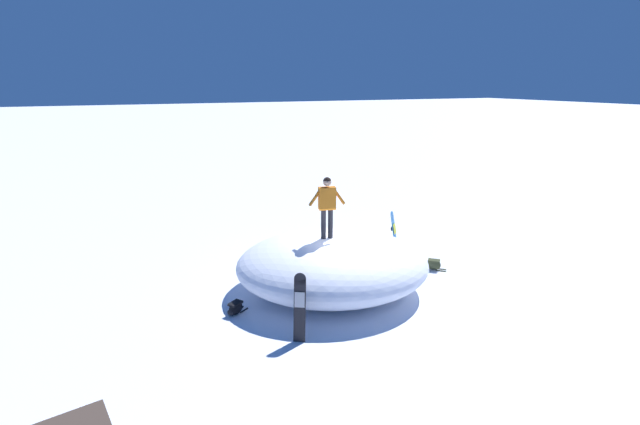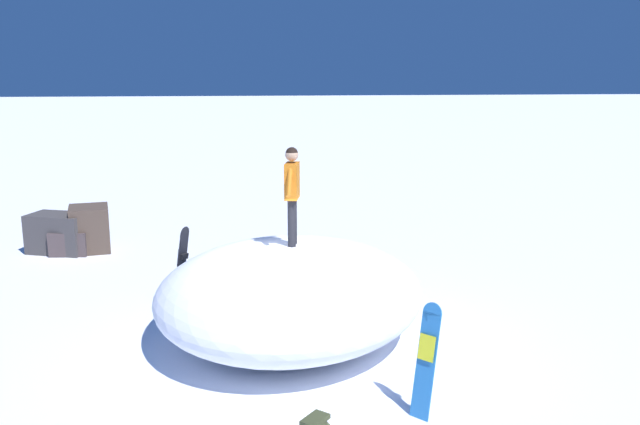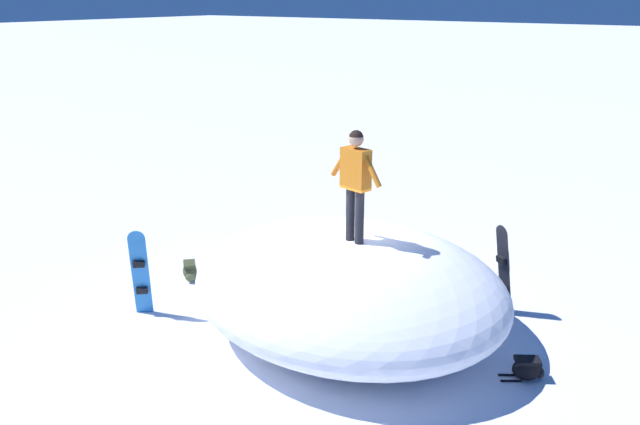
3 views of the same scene
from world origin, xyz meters
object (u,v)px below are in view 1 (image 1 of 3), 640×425
Objects in this scene: snowboard_secondary_upright at (300,306)px; backpack_near at (433,264)px; snowboarder_standing at (327,202)px; backpack_far at (235,308)px; snowboard_primary_upright at (394,233)px.

backpack_near is at bearing -159.28° from snowboard_secondary_upright.
backpack_far is at bearing 6.35° from snowboarder_standing.
snowboard_secondary_upright is at bearing 20.72° from backpack_near.
snowboard_primary_upright is 2.54× the size of backpack_near.
snowboard_primary_upright is 6.15m from snowboard_secondary_upright.
snowboard_primary_upright is at bearing -154.81° from snowboarder_standing.
snowboard_secondary_upright is 2.60× the size of backpack_near.
snowboard_primary_upright is at bearing -72.43° from backpack_near.
backpack_near is at bearing -177.62° from backpack_far.
snowboarder_standing is 3.75m from backpack_far.
snowboarder_standing is at bearing 25.19° from snowboard_primary_upright.
backpack_near is 6.57m from backpack_far.
snowboard_secondary_upright is 2.58× the size of backpack_far.
backpack_far is (6.07, 1.86, -0.65)m from snowboard_primary_upright.
snowboarder_standing is 3.24m from snowboard_secondary_upright.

